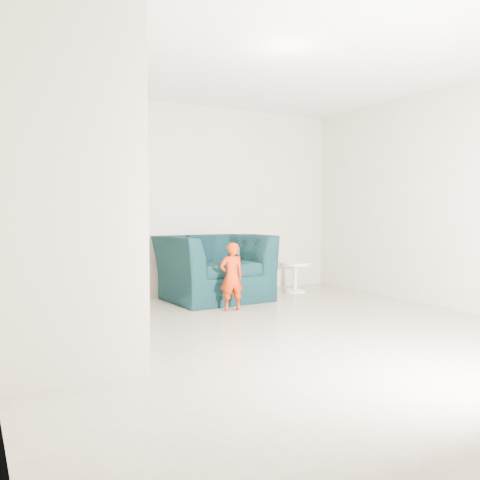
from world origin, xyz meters
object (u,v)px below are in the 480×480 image
object	(u,v)px
armchair	(214,267)
toddler	(232,277)
side_table	(295,272)
staircase	(53,238)

from	to	relation	value
armchair	toddler	bearing A→B (deg)	-104.33
armchair	side_table	bearing A→B (deg)	-2.91
toddler	staircase	distance (m)	2.33
armchair	toddler	world-z (taller)	armchair
toddler	staircase	bearing A→B (deg)	26.55
staircase	toddler	bearing A→B (deg)	20.86
side_table	toddler	bearing A→B (deg)	-151.01
armchair	toddler	size ratio (longest dim) A/B	1.64
side_table	staircase	bearing A→B (deg)	-155.68
armchair	side_table	xyz separation A→B (m)	(1.33, 0.03, -0.14)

